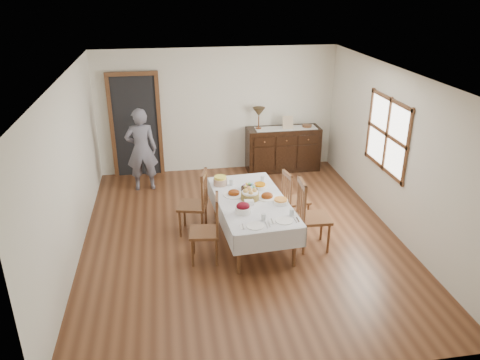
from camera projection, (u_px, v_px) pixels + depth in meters
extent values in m
plane|color=brown|center=(241.00, 236.00, 7.61)|extent=(6.00, 6.00, 0.00)
cube|color=white|center=(241.00, 75.00, 6.57)|extent=(5.00, 6.00, 0.02)
cube|color=silver|center=(218.00, 111.00, 9.81)|extent=(5.00, 0.02, 2.60)
cube|color=silver|center=(294.00, 275.00, 4.37)|extent=(5.00, 0.02, 2.60)
cube|color=silver|center=(70.00, 172.00, 6.72)|extent=(0.02, 6.00, 2.60)
cube|color=silver|center=(395.00, 152.00, 7.46)|extent=(0.02, 6.00, 2.60)
cube|color=white|center=(388.00, 135.00, 7.65)|extent=(0.02, 1.30, 1.10)
cube|color=brown|center=(387.00, 135.00, 7.65)|extent=(0.03, 1.46, 1.26)
cube|color=black|center=(136.00, 127.00, 9.62)|extent=(0.90, 0.06, 2.10)
cube|color=brown|center=(136.00, 127.00, 9.60)|extent=(1.04, 0.08, 2.18)
cube|color=silver|center=(252.00, 201.00, 7.24)|extent=(1.14, 2.08, 0.04)
cylinder|color=brown|center=(239.00, 254.00, 6.52)|extent=(0.06, 0.06, 0.65)
cylinder|color=brown|center=(295.00, 246.00, 6.69)|extent=(0.06, 0.06, 0.65)
cylinder|color=brown|center=(216.00, 201.00, 8.07)|extent=(0.06, 0.06, 0.65)
cylinder|color=brown|center=(262.00, 196.00, 8.25)|extent=(0.06, 0.06, 0.65)
cube|color=silver|center=(219.00, 212.00, 7.18)|extent=(0.16, 2.05, 0.31)
cube|color=silver|center=(283.00, 205.00, 7.40)|extent=(0.16, 2.05, 0.31)
cube|color=silver|center=(270.00, 241.00, 6.39)|extent=(1.05, 0.09, 0.31)
cube|color=silver|center=(237.00, 183.00, 8.20)|extent=(1.05, 0.09, 0.31)
cube|color=brown|center=(204.00, 232.00, 6.79)|extent=(0.48, 0.48, 0.04)
cylinder|color=brown|center=(194.00, 241.00, 7.04)|extent=(0.04, 0.04, 0.44)
cylinder|color=brown|center=(192.00, 253.00, 6.72)|extent=(0.04, 0.04, 0.44)
cylinder|color=brown|center=(217.00, 240.00, 7.05)|extent=(0.04, 0.04, 0.44)
cylinder|color=brown|center=(217.00, 253.00, 6.73)|extent=(0.04, 0.04, 0.44)
cylinder|color=brown|center=(217.00, 209.00, 6.85)|extent=(0.04, 0.04, 0.57)
cylinder|color=brown|center=(217.00, 221.00, 6.52)|extent=(0.04, 0.04, 0.57)
cube|color=brown|center=(217.00, 199.00, 6.59)|extent=(0.09, 0.41, 0.08)
cylinder|color=brown|center=(217.00, 213.00, 6.78)|extent=(0.02, 0.02, 0.47)
cylinder|color=brown|center=(217.00, 216.00, 6.69)|extent=(0.02, 0.02, 0.47)
cylinder|color=brown|center=(217.00, 219.00, 6.61)|extent=(0.02, 0.02, 0.47)
cube|color=brown|center=(193.00, 206.00, 7.55)|extent=(0.54, 0.54, 0.04)
cylinder|color=brown|center=(184.00, 214.00, 7.83)|extent=(0.04, 0.04, 0.46)
cylinder|color=brown|center=(180.00, 224.00, 7.50)|extent=(0.04, 0.04, 0.46)
cylinder|color=brown|center=(206.00, 215.00, 7.80)|extent=(0.04, 0.04, 0.46)
cylinder|color=brown|center=(202.00, 225.00, 7.47)|extent=(0.04, 0.04, 0.46)
cylinder|color=brown|center=(206.00, 185.00, 7.59)|extent=(0.04, 0.04, 0.59)
cylinder|color=brown|center=(202.00, 195.00, 7.24)|extent=(0.04, 0.04, 0.59)
cube|color=brown|center=(204.00, 175.00, 7.31)|extent=(0.15, 0.42, 0.08)
cylinder|color=brown|center=(205.00, 188.00, 7.51)|extent=(0.02, 0.02, 0.49)
cylinder|color=brown|center=(204.00, 191.00, 7.42)|extent=(0.02, 0.02, 0.49)
cylinder|color=brown|center=(203.00, 193.00, 7.33)|extent=(0.02, 0.02, 0.49)
cube|color=brown|center=(314.00, 218.00, 7.11)|extent=(0.49, 0.49, 0.04)
cylinder|color=brown|center=(328.00, 238.00, 7.06)|extent=(0.04, 0.04, 0.48)
cylinder|color=brown|center=(321.00, 226.00, 7.40)|extent=(0.04, 0.04, 0.48)
cylinder|color=brown|center=(304.00, 240.00, 7.02)|extent=(0.04, 0.04, 0.48)
cylinder|color=brown|center=(298.00, 228.00, 7.36)|extent=(0.04, 0.04, 0.48)
cylinder|color=brown|center=(305.00, 206.00, 6.78)|extent=(0.04, 0.04, 0.63)
cylinder|color=brown|center=(298.00, 195.00, 7.14)|extent=(0.04, 0.04, 0.63)
cube|color=brown|center=(302.00, 184.00, 6.85)|extent=(0.06, 0.45, 0.09)
cylinder|color=brown|center=(303.00, 205.00, 6.88)|extent=(0.02, 0.02, 0.51)
cylinder|color=brown|center=(301.00, 202.00, 6.97)|extent=(0.02, 0.02, 0.51)
cylinder|color=brown|center=(300.00, 199.00, 7.06)|extent=(0.02, 0.02, 0.51)
cube|color=brown|center=(296.00, 200.00, 7.86)|extent=(0.44, 0.44, 0.04)
cylinder|color=brown|center=(308.00, 215.00, 7.85)|extent=(0.03, 0.03, 0.40)
cylinder|color=brown|center=(300.00, 207.00, 8.13)|extent=(0.03, 0.03, 0.40)
cylinder|color=brown|center=(291.00, 218.00, 7.76)|extent=(0.03, 0.03, 0.40)
cylinder|color=brown|center=(283.00, 209.00, 8.04)|extent=(0.03, 0.03, 0.40)
cylinder|color=brown|center=(291.00, 192.00, 7.56)|extent=(0.04, 0.04, 0.52)
cylinder|color=brown|center=(283.00, 184.00, 7.85)|extent=(0.04, 0.04, 0.52)
cube|color=brown|center=(287.00, 175.00, 7.62)|extent=(0.09, 0.37, 0.07)
cylinder|color=brown|center=(289.00, 191.00, 7.64)|extent=(0.02, 0.02, 0.43)
cylinder|color=brown|center=(287.00, 189.00, 7.72)|extent=(0.02, 0.02, 0.43)
cylinder|color=brown|center=(285.00, 187.00, 7.79)|extent=(0.02, 0.02, 0.43)
cube|color=black|center=(283.00, 149.00, 10.09)|extent=(1.56, 0.52, 0.94)
cube|color=black|center=(264.00, 142.00, 9.66)|extent=(0.44, 0.02, 0.19)
sphere|color=brown|center=(265.00, 142.00, 9.64)|extent=(0.03, 0.03, 0.03)
cube|color=black|center=(286.00, 141.00, 9.73)|extent=(0.44, 0.02, 0.19)
sphere|color=brown|center=(287.00, 141.00, 9.71)|extent=(0.03, 0.03, 0.03)
cube|color=black|center=(308.00, 139.00, 9.80)|extent=(0.44, 0.02, 0.19)
sphere|color=brown|center=(308.00, 140.00, 9.78)|extent=(0.03, 0.03, 0.03)
imported|color=slate|center=(141.00, 147.00, 8.98)|extent=(0.56, 0.38, 1.75)
cylinder|color=olive|center=(250.00, 196.00, 7.23)|extent=(0.28, 0.28, 0.11)
cylinder|color=white|center=(250.00, 192.00, 7.20)|extent=(0.25, 0.25, 0.02)
sphere|color=tan|center=(254.00, 190.00, 7.20)|extent=(0.08, 0.08, 0.08)
sphere|color=tan|center=(249.00, 189.00, 7.25)|extent=(0.08, 0.08, 0.08)
sphere|color=tan|center=(245.00, 191.00, 7.18)|extent=(0.08, 0.08, 0.08)
sphere|color=tan|center=(251.00, 192.00, 7.12)|extent=(0.08, 0.08, 0.08)
cylinder|color=black|center=(249.00, 189.00, 7.55)|extent=(0.27, 0.27, 0.05)
ellipsoid|color=pink|center=(254.00, 185.00, 7.54)|extent=(0.05, 0.05, 0.06)
ellipsoid|color=#85C9FD|center=(252.00, 184.00, 7.58)|extent=(0.05, 0.05, 0.06)
ellipsoid|color=#8FEC85|center=(249.00, 184.00, 7.60)|extent=(0.05, 0.05, 0.06)
ellipsoid|color=yellow|center=(246.00, 184.00, 7.58)|extent=(0.05, 0.05, 0.06)
ellipsoid|color=#BB79C6|center=(245.00, 185.00, 7.54)|extent=(0.05, 0.05, 0.06)
ellipsoid|color=#FDF165|center=(245.00, 187.00, 7.50)|extent=(0.05, 0.05, 0.06)
ellipsoid|color=pink|center=(248.00, 188.00, 7.46)|extent=(0.05, 0.05, 0.06)
ellipsoid|color=#85C9FD|center=(251.00, 188.00, 7.46)|extent=(0.05, 0.05, 0.06)
ellipsoid|color=#8FEC85|center=(254.00, 187.00, 7.49)|extent=(0.05, 0.05, 0.06)
cylinder|color=white|center=(234.00, 195.00, 7.38)|extent=(0.34, 0.34, 0.02)
ellipsoid|color=#6C2A08|center=(234.00, 193.00, 7.37)|extent=(0.19, 0.16, 0.11)
cylinder|color=white|center=(267.00, 198.00, 7.28)|extent=(0.31, 0.31, 0.01)
ellipsoid|color=#6C2A08|center=(267.00, 196.00, 7.27)|extent=(0.19, 0.16, 0.11)
cylinder|color=white|center=(243.00, 210.00, 6.81)|extent=(0.23, 0.23, 0.08)
ellipsoid|color=#5B0613|center=(243.00, 206.00, 6.79)|extent=(0.20, 0.17, 0.11)
cylinder|color=white|center=(260.00, 187.00, 7.61)|extent=(0.23, 0.23, 0.06)
cylinder|color=#D07205|center=(260.00, 184.00, 7.59)|extent=(0.18, 0.18, 0.03)
cylinder|color=tan|center=(220.00, 182.00, 7.73)|extent=(0.23, 0.23, 0.11)
cylinder|color=yellow|center=(220.00, 178.00, 7.70)|extent=(0.20, 0.20, 0.04)
cylinder|color=white|center=(281.00, 202.00, 7.10)|extent=(0.23, 0.23, 0.05)
cylinder|color=orange|center=(281.00, 200.00, 7.09)|extent=(0.20, 0.20, 0.02)
cube|color=white|center=(249.00, 202.00, 7.07)|extent=(0.15, 0.10, 0.07)
cylinder|color=white|center=(255.00, 226.00, 6.45)|extent=(0.25, 0.25, 0.01)
cube|color=white|center=(243.00, 227.00, 6.43)|extent=(0.09, 0.13, 0.01)
cube|color=silver|center=(243.00, 227.00, 6.43)|extent=(0.03, 0.16, 0.01)
cube|color=silver|center=(266.00, 225.00, 6.48)|extent=(0.02, 0.18, 0.01)
cube|color=silver|center=(269.00, 225.00, 6.48)|extent=(0.03, 0.14, 0.01)
cylinder|color=silver|center=(264.00, 217.00, 6.59)|extent=(0.07, 0.07, 0.10)
cylinder|color=white|center=(284.00, 221.00, 6.59)|extent=(0.25, 0.25, 0.01)
cube|color=white|center=(272.00, 222.00, 6.57)|extent=(0.09, 0.13, 0.01)
cube|color=silver|center=(272.00, 221.00, 6.56)|extent=(0.03, 0.16, 0.01)
cube|color=silver|center=(295.00, 220.00, 6.62)|extent=(0.02, 0.18, 0.01)
cube|color=silver|center=(298.00, 220.00, 6.62)|extent=(0.03, 0.14, 0.01)
cylinder|color=silver|center=(292.00, 212.00, 6.73)|extent=(0.07, 0.07, 0.10)
cylinder|color=silver|center=(231.00, 182.00, 7.71)|extent=(0.07, 0.07, 0.10)
cylinder|color=silver|center=(263.00, 179.00, 7.85)|extent=(0.07, 0.07, 0.11)
cube|color=white|center=(286.00, 128.00, 9.88)|extent=(1.30, 0.35, 0.01)
cylinder|color=brown|center=(259.00, 128.00, 9.84)|extent=(0.12, 0.12, 0.03)
cylinder|color=brown|center=(259.00, 122.00, 9.78)|extent=(0.02, 0.02, 0.25)
cone|color=#463821|center=(259.00, 112.00, 9.70)|extent=(0.26, 0.26, 0.18)
cube|color=tan|center=(288.00, 123.00, 9.79)|extent=(0.22, 0.08, 0.28)
cylinder|color=brown|center=(307.00, 126.00, 9.94)|extent=(0.20, 0.20, 0.06)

